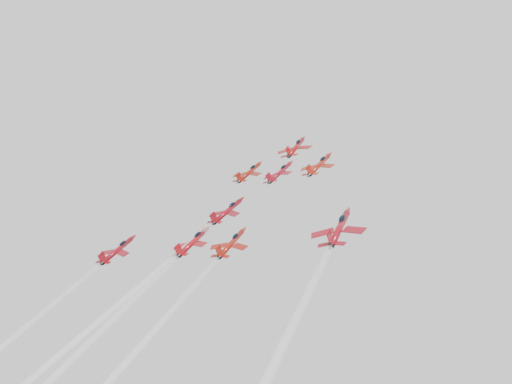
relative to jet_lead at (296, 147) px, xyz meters
The scene contains 5 objects.
jet_lead is the anchor object (origin of this frame).
jet_row2_left 15.17m from the jet_lead, 131.13° to the right, with size 9.17×11.18×8.84m.
jet_row2_center 16.19m from the jet_lead, 76.49° to the right, with size 8.94×10.90×8.62m.
jet_row2_right 20.38m from the jet_lead, 40.31° to the right, with size 9.32×11.36×8.98m.
jet_center 78.94m from the jet_lead, 92.04° to the right, with size 9.26×80.20×63.14m.
Camera 1 is at (78.24, -104.56, 114.72)m, focal length 40.00 mm.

